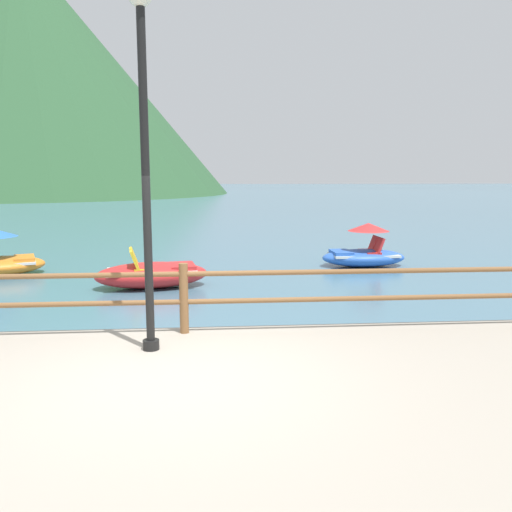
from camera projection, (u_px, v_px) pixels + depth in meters
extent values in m
plane|color=#477084|center=(208.00, 204.00, 45.02)|extent=(200.00, 200.00, 0.00)
cylinder|color=brown|center=(184.00, 298.00, 7.02)|extent=(0.12, 0.12, 0.95)
cylinder|color=brown|center=(183.00, 274.00, 6.96)|extent=(23.80, 0.07, 0.07)
cylinder|color=brown|center=(184.00, 302.00, 7.02)|extent=(23.80, 0.07, 0.07)
cylinder|color=black|center=(146.00, 186.00, 6.11)|extent=(0.10, 0.10, 3.97)
cylinder|color=black|center=(151.00, 345.00, 6.40)|extent=(0.20, 0.20, 0.12)
ellipsoid|color=blue|center=(363.00, 258.00, 14.54)|extent=(2.34, 1.24, 0.47)
cube|color=silver|center=(364.00, 255.00, 14.52)|extent=(1.83, 1.01, 0.06)
cube|color=red|center=(367.00, 251.00, 14.76)|extent=(0.41, 0.41, 0.08)
cube|color=red|center=(374.00, 243.00, 14.75)|extent=(0.22, 0.40, 0.43)
cube|color=red|center=(372.00, 253.00, 14.30)|extent=(0.41, 0.41, 0.08)
cube|color=red|center=(379.00, 245.00, 14.28)|extent=(0.22, 0.40, 0.43)
cube|color=blue|center=(341.00, 253.00, 14.45)|extent=(0.53, 0.84, 0.12)
cone|color=red|center=(369.00, 227.00, 14.42)|extent=(1.15, 1.15, 0.22)
ellipsoid|color=red|center=(152.00, 275.00, 11.79)|extent=(2.66, 1.58, 0.57)
cube|color=silver|center=(152.00, 271.00, 11.77)|extent=(2.09, 1.28, 0.06)
cube|color=yellow|center=(143.00, 270.00, 11.49)|extent=(0.46, 0.46, 0.08)
cube|color=yellow|center=(135.00, 260.00, 11.41)|extent=(0.27, 0.43, 0.43)
cube|color=yellow|center=(143.00, 266.00, 11.94)|extent=(0.46, 0.46, 0.08)
cube|color=yellow|center=(134.00, 257.00, 11.87)|extent=(0.27, 0.43, 0.43)
cube|color=red|center=(182.00, 267.00, 11.93)|extent=(0.68, 0.90, 0.12)
cube|color=orange|center=(24.00, 259.00, 13.47)|extent=(0.77, 1.03, 0.12)
cone|color=#2D5633|center=(23.00, 71.00, 67.63)|extent=(52.35, 52.35, 31.43)
cone|color=#2D5633|center=(116.00, 126.00, 75.35)|extent=(28.79, 28.79, 18.86)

